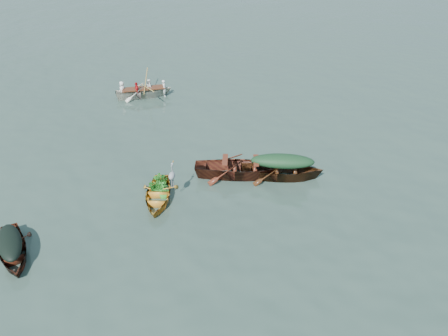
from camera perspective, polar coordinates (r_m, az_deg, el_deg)
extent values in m
plane|color=#344940|center=(15.14, -4.36, -5.59)|extent=(140.00, 140.00, 0.00)
imported|color=orange|center=(15.76, -8.60, -4.19)|extent=(1.66, 3.18, 0.82)
imported|color=#4B1E11|center=(14.83, -25.71, -10.29)|extent=(2.82, 3.37, 0.78)
imported|color=#42270F|center=(16.94, 7.49, -1.26)|extent=(4.42, 1.57, 1.02)
imported|color=#5F2B17|center=(16.90, 2.13, -1.06)|extent=(4.96, 1.89, 1.16)
imported|color=silver|center=(24.22, -10.38, 9.11)|extent=(4.31, 2.58, 0.98)
ellipsoid|color=black|center=(14.47, -26.26, -8.53)|extent=(1.55, 1.85, 0.40)
ellipsoid|color=#193E21|center=(16.53, 7.67, 0.97)|extent=(2.43, 0.86, 0.52)
imported|color=#246E1C|center=(15.81, -8.45, -0.94)|extent=(0.80, 0.97, 0.60)
imported|color=silver|center=(23.90, -10.58, 11.02)|extent=(3.10, 2.04, 0.76)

